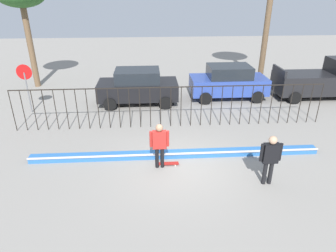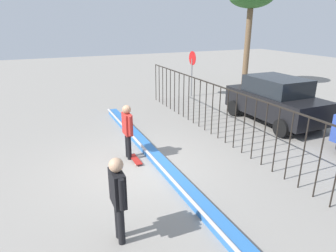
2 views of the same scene
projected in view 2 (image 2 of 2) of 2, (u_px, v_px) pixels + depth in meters
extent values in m
plane|color=gray|center=(136.00, 167.00, 8.73)|extent=(60.00, 60.00, 0.00)
cube|color=#2D6BB7|center=(157.00, 159.00, 8.95)|extent=(11.00, 0.36, 0.22)
cylinder|color=#B2B2B7|center=(152.00, 157.00, 8.85)|extent=(11.00, 0.09, 0.09)
cylinder|color=black|center=(156.00, 83.00, 15.76)|extent=(0.04, 0.04, 1.92)
cylinder|color=black|center=(159.00, 84.00, 15.36)|extent=(0.04, 0.04, 1.92)
cylinder|color=black|center=(163.00, 86.00, 14.95)|extent=(0.04, 0.04, 1.92)
cylinder|color=black|center=(166.00, 88.00, 14.55)|extent=(0.04, 0.04, 1.92)
cylinder|color=black|center=(170.00, 90.00, 14.15)|extent=(0.04, 0.04, 1.92)
cylinder|color=black|center=(175.00, 92.00, 13.75)|extent=(0.04, 0.04, 1.92)
cylinder|color=black|center=(179.00, 94.00, 13.35)|extent=(0.04, 0.04, 1.92)
cylinder|color=black|center=(184.00, 96.00, 12.94)|extent=(0.04, 0.04, 1.92)
cylinder|color=black|center=(189.00, 98.00, 12.54)|extent=(0.04, 0.04, 1.92)
cylinder|color=black|center=(194.00, 101.00, 12.14)|extent=(0.04, 0.04, 1.92)
cylinder|color=black|center=(200.00, 104.00, 11.74)|extent=(0.04, 0.04, 1.92)
cylinder|color=black|center=(206.00, 107.00, 11.34)|extent=(0.04, 0.04, 1.92)
cylinder|color=black|center=(212.00, 110.00, 10.93)|extent=(0.04, 0.04, 1.92)
cylinder|color=black|center=(219.00, 113.00, 10.53)|extent=(0.04, 0.04, 1.92)
cylinder|color=black|center=(227.00, 117.00, 10.13)|extent=(0.04, 0.04, 1.92)
cylinder|color=black|center=(235.00, 121.00, 9.73)|extent=(0.04, 0.04, 1.92)
cylinder|color=black|center=(244.00, 125.00, 9.33)|extent=(0.04, 0.04, 1.92)
cylinder|color=black|center=(254.00, 130.00, 8.92)|extent=(0.04, 0.04, 1.92)
cylinder|color=black|center=(264.00, 135.00, 8.52)|extent=(0.04, 0.04, 1.92)
cylinder|color=black|center=(276.00, 140.00, 8.12)|extent=(0.04, 0.04, 1.92)
cylinder|color=black|center=(289.00, 147.00, 7.72)|extent=(0.04, 0.04, 1.92)
cylinder|color=black|center=(303.00, 153.00, 7.31)|extent=(0.04, 0.04, 1.92)
cylinder|color=black|center=(319.00, 161.00, 6.91)|extent=(0.04, 0.04, 1.92)
cube|color=black|center=(237.00, 92.00, 9.41)|extent=(14.00, 0.04, 0.04)
cylinder|color=black|center=(127.00, 145.00, 9.24)|extent=(0.13, 0.13, 0.79)
cylinder|color=black|center=(129.00, 147.00, 9.08)|extent=(0.13, 0.13, 0.79)
cube|color=#B22823|center=(127.00, 124.00, 8.92)|extent=(0.48, 0.21, 0.65)
sphere|color=#A87A5B|center=(127.00, 109.00, 8.77)|extent=(0.26, 0.26, 0.26)
cylinder|color=#B22823|center=(124.00, 120.00, 9.16)|extent=(0.10, 0.10, 0.59)
cylinder|color=#B22823|center=(130.00, 126.00, 8.66)|extent=(0.10, 0.10, 0.59)
cube|color=#A51E19|center=(135.00, 159.00, 9.06)|extent=(0.80, 0.20, 0.02)
cylinder|color=silver|center=(141.00, 163.00, 8.87)|extent=(0.05, 0.03, 0.05)
cylinder|color=silver|center=(136.00, 164.00, 8.81)|extent=(0.05, 0.03, 0.05)
cylinder|color=silver|center=(135.00, 156.00, 9.33)|extent=(0.05, 0.03, 0.05)
cylinder|color=silver|center=(130.00, 157.00, 9.27)|extent=(0.05, 0.03, 0.05)
cylinder|color=black|center=(118.00, 219.00, 5.76)|extent=(0.14, 0.14, 0.82)
cylinder|color=black|center=(121.00, 225.00, 5.59)|extent=(0.14, 0.14, 0.82)
cube|color=black|center=(118.00, 188.00, 5.43)|extent=(0.50, 0.21, 0.67)
sphere|color=tan|center=(116.00, 165.00, 5.27)|extent=(0.27, 0.27, 0.27)
cylinder|color=black|center=(113.00, 179.00, 5.68)|extent=(0.11, 0.11, 0.60)
cylinder|color=black|center=(122.00, 195.00, 5.16)|extent=(0.11, 0.11, 0.60)
cube|color=black|center=(275.00, 104.00, 12.33)|extent=(4.30, 1.90, 0.90)
cube|color=#1E2328|center=(277.00, 85.00, 12.07)|extent=(2.37, 1.71, 0.66)
cylinder|color=black|center=(319.00, 121.00, 11.59)|extent=(0.68, 0.22, 0.68)
cylinder|color=black|center=(281.00, 128.00, 10.86)|extent=(0.68, 0.22, 0.68)
cylinder|color=black|center=(267.00, 104.00, 14.11)|extent=(0.68, 0.22, 0.68)
cylinder|color=black|center=(234.00, 108.00, 13.38)|extent=(0.68, 0.22, 0.68)
cylinder|color=slate|center=(192.00, 78.00, 16.61)|extent=(0.07, 0.07, 2.10)
cylinder|color=red|center=(192.00, 58.00, 16.26)|extent=(0.76, 0.02, 0.76)
cylinder|color=brown|center=(247.00, 49.00, 18.89)|extent=(0.36, 0.36, 4.76)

